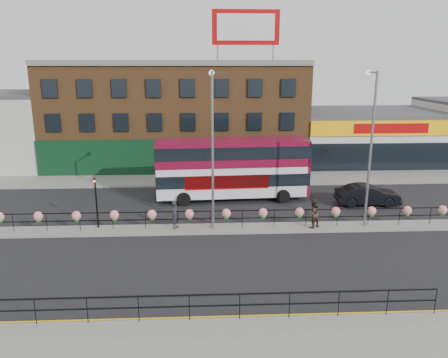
{
  "coord_description": "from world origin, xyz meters",
  "views": [
    {
      "loc": [
        -1.36,
        -25.55,
        10.03
      ],
      "look_at": [
        0.0,
        3.0,
        2.5
      ],
      "focal_mm": 35.0,
      "sensor_mm": 36.0,
      "label": 1
    }
  ],
  "objects_px": {
    "double_decker_bus": "(233,163)",
    "lamp_column_west": "(212,138)",
    "lamp_column_east": "(370,136)",
    "car": "(368,195)",
    "pedestrian_b": "(313,213)",
    "pedestrian_a": "(175,215)"
  },
  "relations": [
    {
      "from": "lamp_column_west",
      "to": "lamp_column_east",
      "type": "bearing_deg",
      "value": 0.02
    },
    {
      "from": "pedestrian_b",
      "to": "car",
      "type": "bearing_deg",
      "value": -166.31
    },
    {
      "from": "lamp_column_west",
      "to": "lamp_column_east",
      "type": "xyz_separation_m",
      "value": [
        9.56,
        0.0,
        -0.0
      ]
    },
    {
      "from": "double_decker_bus",
      "to": "lamp_column_west",
      "type": "distance_m",
      "value": 7.12
    },
    {
      "from": "pedestrian_b",
      "to": "lamp_column_west",
      "type": "relative_size",
      "value": 0.19
    },
    {
      "from": "double_decker_bus",
      "to": "pedestrian_b",
      "type": "distance_m",
      "value": 8.23
    },
    {
      "from": "pedestrian_b",
      "to": "lamp_column_west",
      "type": "distance_m",
      "value": 7.82
    },
    {
      "from": "pedestrian_a",
      "to": "lamp_column_east",
      "type": "distance_m",
      "value": 12.81
    },
    {
      "from": "car",
      "to": "pedestrian_a",
      "type": "xyz_separation_m",
      "value": [
        -13.78,
        -4.44,
        0.28
      ]
    },
    {
      "from": "car",
      "to": "pedestrian_a",
      "type": "relative_size",
      "value": 2.61
    },
    {
      "from": "double_decker_bus",
      "to": "pedestrian_a",
      "type": "xyz_separation_m",
      "value": [
        -3.98,
        -6.33,
        -1.79
      ]
    },
    {
      "from": "lamp_column_west",
      "to": "lamp_column_east",
      "type": "relative_size",
      "value": 1.0
    },
    {
      "from": "double_decker_bus",
      "to": "car",
      "type": "bearing_deg",
      "value": -10.9
    },
    {
      "from": "lamp_column_west",
      "to": "pedestrian_b",
      "type": "bearing_deg",
      "value": -3.3
    },
    {
      "from": "pedestrian_a",
      "to": "lamp_column_east",
      "type": "relative_size",
      "value": 0.19
    },
    {
      "from": "double_decker_bus",
      "to": "pedestrian_b",
      "type": "height_order",
      "value": "double_decker_bus"
    },
    {
      "from": "pedestrian_a",
      "to": "lamp_column_east",
      "type": "xyz_separation_m",
      "value": [
        11.89,
        0.08,
        4.77
      ]
    },
    {
      "from": "lamp_column_east",
      "to": "double_decker_bus",
      "type": "bearing_deg",
      "value": 141.67
    },
    {
      "from": "double_decker_bus",
      "to": "pedestrian_a",
      "type": "relative_size",
      "value": 6.48
    },
    {
      "from": "double_decker_bus",
      "to": "car",
      "type": "distance_m",
      "value": 10.2
    },
    {
      "from": "pedestrian_a",
      "to": "lamp_column_west",
      "type": "height_order",
      "value": "lamp_column_west"
    },
    {
      "from": "double_decker_bus",
      "to": "lamp_column_east",
      "type": "distance_m",
      "value": 10.51
    }
  ]
}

